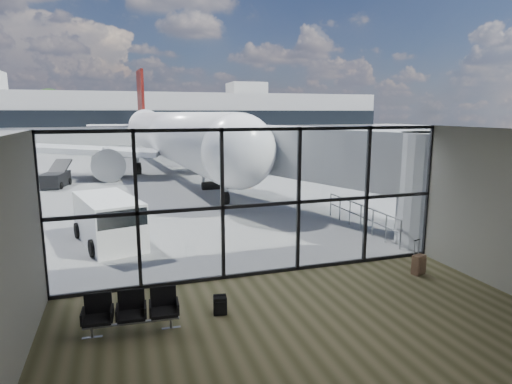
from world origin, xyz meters
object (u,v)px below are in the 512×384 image
airliner (170,136)px  backpack (220,305)px  seating_row (132,309)px  suitcase (419,264)px  service_van (109,220)px  belt_loader (56,178)px

airliner → backpack: bearing=-99.0°
seating_row → suitcase: 8.55m
seating_row → suitcase: bearing=9.2°
service_van → suitcase: bearing=-49.3°
backpack → seating_row: bearing=-167.2°
suitcase → airliner: 26.82m
suitcase → belt_loader: 24.30m
backpack → airliner: 27.24m
suitcase → service_van: 11.03m
suitcase → service_van: bearing=127.2°
backpack → airliner: bearing=94.4°
seating_row → suitcase: suitcase is taller
belt_loader → airliner: bearing=45.1°
backpack → service_van: (-2.65, 6.97, 0.68)m
backpack → service_van: bearing=119.5°
suitcase → belt_loader: (-12.72, 20.71, 0.23)m
airliner → service_van: 20.70m
airliner → service_van: airliner is taller
suitcase → airliner: (-4.41, 26.32, 2.66)m
airliner → service_van: size_ratio=8.62×
suitcase → belt_loader: size_ratio=0.29×
service_van → belt_loader: (-3.65, 14.45, -0.36)m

